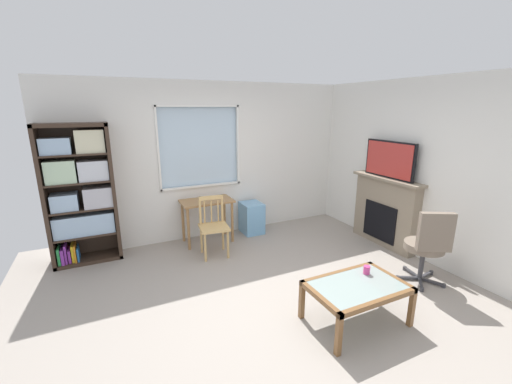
{
  "coord_description": "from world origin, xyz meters",
  "views": [
    {
      "loc": [
        -1.62,
        -2.92,
        2.19
      ],
      "look_at": [
        0.16,
        0.8,
        1.1
      ],
      "focal_mm": 22.52,
      "sensor_mm": 36.0,
      "label": 1
    }
  ],
  "objects_px": {
    "wooden_chair": "(213,226)",
    "plastic_drawer_unit": "(252,218)",
    "coffee_table": "(357,290)",
    "sippy_cup": "(367,270)",
    "tv": "(390,160)",
    "bookshelf": "(81,192)",
    "desk_under_window": "(207,208)",
    "fireplace": "(385,211)",
    "office_chair": "(428,244)"
  },
  "relations": [
    {
      "from": "bookshelf",
      "to": "sippy_cup",
      "type": "xyz_separation_m",
      "value": [
        2.79,
        -2.66,
        -0.56
      ]
    },
    {
      "from": "desk_under_window",
      "to": "office_chair",
      "type": "distance_m",
      "value": 3.23
    },
    {
      "from": "plastic_drawer_unit",
      "to": "tv",
      "type": "distance_m",
      "value": 2.47
    },
    {
      "from": "office_chair",
      "to": "bookshelf",
      "type": "bearing_deg",
      "value": 146.15
    },
    {
      "from": "tv",
      "to": "office_chair",
      "type": "distance_m",
      "value": 1.51
    },
    {
      "from": "bookshelf",
      "to": "wooden_chair",
      "type": "relative_size",
      "value": 2.21
    },
    {
      "from": "desk_under_window",
      "to": "bookshelf",
      "type": "bearing_deg",
      "value": 176.59
    },
    {
      "from": "wooden_chair",
      "to": "tv",
      "type": "height_order",
      "value": "tv"
    },
    {
      "from": "office_chair",
      "to": "plastic_drawer_unit",
      "type": "bearing_deg",
      "value": 116.12
    },
    {
      "from": "bookshelf",
      "to": "wooden_chair",
      "type": "bearing_deg",
      "value": -19.82
    },
    {
      "from": "office_chair",
      "to": "coffee_table",
      "type": "distance_m",
      "value": 1.34
    },
    {
      "from": "bookshelf",
      "to": "fireplace",
      "type": "relative_size",
      "value": 1.58
    },
    {
      "from": "plastic_drawer_unit",
      "to": "sippy_cup",
      "type": "height_order",
      "value": "plastic_drawer_unit"
    },
    {
      "from": "office_chair",
      "to": "tv",
      "type": "bearing_deg",
      "value": 67.51
    },
    {
      "from": "fireplace",
      "to": "coffee_table",
      "type": "relative_size",
      "value": 1.27
    },
    {
      "from": "sippy_cup",
      "to": "tv",
      "type": "bearing_deg",
      "value": 38.5
    },
    {
      "from": "fireplace",
      "to": "tv",
      "type": "distance_m",
      "value": 0.84
    },
    {
      "from": "fireplace",
      "to": "sippy_cup",
      "type": "relative_size",
      "value": 13.97
    },
    {
      "from": "desk_under_window",
      "to": "sippy_cup",
      "type": "relative_size",
      "value": 9.25
    },
    {
      "from": "office_chair",
      "to": "fireplace",
      "type": "bearing_deg",
      "value": 66.74
    },
    {
      "from": "fireplace",
      "to": "sippy_cup",
      "type": "height_order",
      "value": "fireplace"
    },
    {
      "from": "bookshelf",
      "to": "coffee_table",
      "type": "bearing_deg",
      "value": -47.64
    },
    {
      "from": "coffee_table",
      "to": "sippy_cup",
      "type": "height_order",
      "value": "sippy_cup"
    },
    {
      "from": "desk_under_window",
      "to": "coffee_table",
      "type": "xyz_separation_m",
      "value": [
        0.76,
        -2.68,
        -0.22
      ]
    },
    {
      "from": "wooden_chair",
      "to": "sippy_cup",
      "type": "height_order",
      "value": "wooden_chair"
    },
    {
      "from": "desk_under_window",
      "to": "coffee_table",
      "type": "distance_m",
      "value": 2.8
    },
    {
      "from": "tv",
      "to": "office_chair",
      "type": "relative_size",
      "value": 0.91
    },
    {
      "from": "fireplace",
      "to": "office_chair",
      "type": "bearing_deg",
      "value": -113.26
    },
    {
      "from": "wooden_chair",
      "to": "coffee_table",
      "type": "xyz_separation_m",
      "value": [
        0.82,
        -2.17,
        -0.09
      ]
    },
    {
      "from": "plastic_drawer_unit",
      "to": "tv",
      "type": "relative_size",
      "value": 0.6
    },
    {
      "from": "plastic_drawer_unit",
      "to": "sippy_cup",
      "type": "relative_size",
      "value": 6.1
    },
    {
      "from": "bookshelf",
      "to": "wooden_chair",
      "type": "distance_m",
      "value": 1.92
    },
    {
      "from": "fireplace",
      "to": "office_chair",
      "type": "distance_m",
      "value": 1.25
    },
    {
      "from": "bookshelf",
      "to": "fireplace",
      "type": "bearing_deg",
      "value": -18.23
    },
    {
      "from": "plastic_drawer_unit",
      "to": "sippy_cup",
      "type": "distance_m",
      "value": 2.62
    },
    {
      "from": "plastic_drawer_unit",
      "to": "coffee_table",
      "type": "bearing_deg",
      "value": -91.48
    },
    {
      "from": "wooden_chair",
      "to": "plastic_drawer_unit",
      "type": "relative_size",
      "value": 1.64
    },
    {
      "from": "plastic_drawer_unit",
      "to": "office_chair",
      "type": "distance_m",
      "value": 2.83
    },
    {
      "from": "fireplace",
      "to": "plastic_drawer_unit",
      "type": "bearing_deg",
      "value": 141.59
    },
    {
      "from": "tv",
      "to": "sippy_cup",
      "type": "height_order",
      "value": "tv"
    },
    {
      "from": "tv",
      "to": "plastic_drawer_unit",
      "type": "bearing_deg",
      "value": 141.3
    },
    {
      "from": "bookshelf",
      "to": "plastic_drawer_unit",
      "type": "relative_size",
      "value": 3.62
    },
    {
      "from": "coffee_table",
      "to": "sippy_cup",
      "type": "xyz_separation_m",
      "value": [
        0.24,
        0.13,
        0.11
      ]
    },
    {
      "from": "tv",
      "to": "coffee_table",
      "type": "xyz_separation_m",
      "value": [
        -1.79,
        -1.36,
        -1.03
      ]
    },
    {
      "from": "bookshelf",
      "to": "desk_under_window",
      "type": "xyz_separation_m",
      "value": [
        1.78,
        -0.11,
        -0.44
      ]
    },
    {
      "from": "wooden_chair",
      "to": "sippy_cup",
      "type": "xyz_separation_m",
      "value": [
        1.07,
        -2.04,
        0.02
      ]
    },
    {
      "from": "fireplace",
      "to": "coffee_table",
      "type": "xyz_separation_m",
      "value": [
        -1.81,
        -1.36,
        -0.19
      ]
    },
    {
      "from": "office_chair",
      "to": "coffee_table",
      "type": "height_order",
      "value": "office_chair"
    },
    {
      "from": "wooden_chair",
      "to": "coffee_table",
      "type": "height_order",
      "value": "wooden_chair"
    },
    {
      "from": "plastic_drawer_unit",
      "to": "coffee_table",
      "type": "distance_m",
      "value": 2.74
    }
  ]
}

